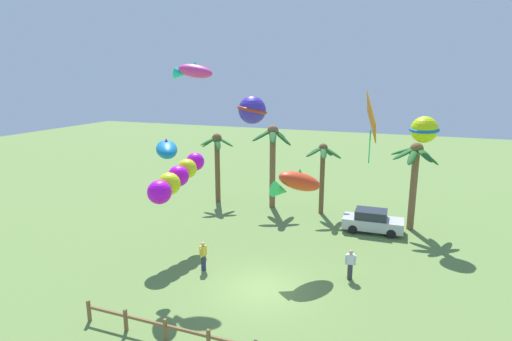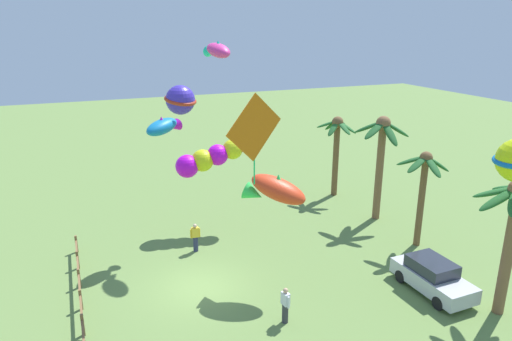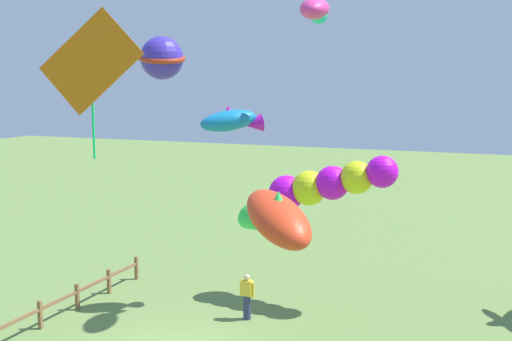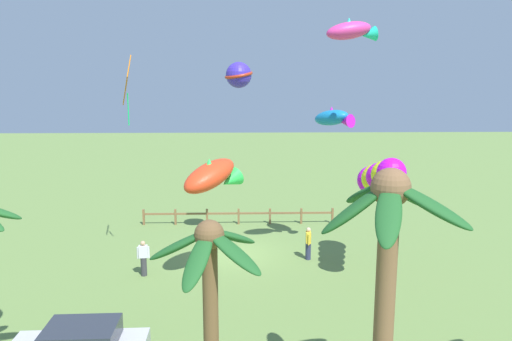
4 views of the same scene
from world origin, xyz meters
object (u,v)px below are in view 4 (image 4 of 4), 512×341
(palm_tree_1, at_px, (210,281))
(kite_tube_4, at_px, (379,177))
(kite_diamond_5, at_px, (127,81))
(kite_ball_6, at_px, (239,75))
(spectator_1, at_px, (143,258))
(palm_tree_3, at_px, (388,249))
(kite_fish_2, at_px, (213,176))
(spectator_0, at_px, (308,243))
(kite_fish_1, at_px, (333,118))
(kite_fish_0, at_px, (352,31))

(palm_tree_1, xyz_separation_m, kite_tube_4, (-6.58, -9.59, 0.47))
(kite_diamond_5, bearing_deg, kite_ball_6, -165.20)
(spectator_1, height_order, kite_diamond_5, kite_diamond_5)
(palm_tree_1, height_order, palm_tree_3, palm_tree_3)
(kite_tube_4, bearing_deg, palm_tree_1, 55.55)
(kite_tube_4, xyz_separation_m, kite_diamond_5, (10.94, -1.85, 4.02))
(palm_tree_1, distance_m, kite_fish_2, 8.94)
(spectator_0, height_order, kite_tube_4, kite_tube_4)
(spectator_1, height_order, kite_fish_1, kite_fish_1)
(kite_fish_2, bearing_deg, kite_diamond_5, -33.19)
(palm_tree_1, bearing_deg, kite_fish_1, -112.01)
(kite_fish_1, bearing_deg, spectator_1, 18.17)
(palm_tree_1, relative_size, kite_tube_4, 1.11)
(palm_tree_3, distance_m, spectator_1, 13.10)
(spectator_0, relative_size, kite_ball_6, 0.85)
(palm_tree_1, bearing_deg, kite_fish_0, -118.20)
(spectator_1, height_order, kite_fish_0, kite_fish_0)
(kite_tube_4, distance_m, kite_diamond_5, 11.81)
(spectator_1, bearing_deg, spectator_0, -166.76)
(kite_tube_4, bearing_deg, kite_fish_2, 5.59)
(palm_tree_1, height_order, spectator_0, palm_tree_1)
(kite_fish_1, relative_size, kite_fish_2, 0.78)
(kite_fish_0, bearing_deg, spectator_1, -0.82)
(spectator_0, xyz_separation_m, kite_tube_4, (-2.71, 1.96, 3.59))
(palm_tree_3, distance_m, kite_fish_2, 10.09)
(kite_fish_1, relative_size, kite_ball_6, 1.27)
(kite_diamond_5, distance_m, kite_ball_6, 5.12)
(palm_tree_3, relative_size, kite_ball_6, 3.52)
(kite_fish_0, distance_m, kite_fish_2, 8.14)
(palm_tree_3, height_order, spectator_0, palm_tree_3)
(palm_tree_1, xyz_separation_m, kite_ball_6, (-0.58, -12.75, 4.80))
(palm_tree_1, distance_m, kite_ball_6, 13.63)
(kite_fish_2, height_order, kite_tube_4, kite_tube_4)
(spectator_0, bearing_deg, kite_diamond_5, 0.78)
(spectator_1, relative_size, kite_ball_6, 0.85)
(spectator_0, distance_m, kite_fish_0, 9.89)
(palm_tree_1, bearing_deg, kite_tube_4, -124.45)
(kite_fish_0, bearing_deg, kite_fish_2, 7.69)
(kite_fish_0, xyz_separation_m, kite_diamond_5, (9.55, -1.78, -2.00))
(kite_fish_2, bearing_deg, kite_fish_0, -172.31)
(kite_fish_1, xyz_separation_m, kite_ball_6, (4.54, -0.09, 2.02))
(kite_fish_1, distance_m, kite_ball_6, 4.97)
(kite_fish_0, relative_size, kite_tube_4, 0.47)
(palm_tree_3, relative_size, spectator_0, 4.11)
(palm_tree_1, xyz_separation_m, kite_fish_2, (0.48, -8.90, 0.70))
(spectator_1, distance_m, kite_ball_6, 9.44)
(spectator_0, xyz_separation_m, spectator_1, (7.49, 1.76, 0.00))
(palm_tree_3, distance_m, kite_fish_1, 13.02)
(kite_fish_1, xyz_separation_m, kite_fish_2, (5.60, 3.76, -2.08))
(kite_tube_4, height_order, kite_diamond_5, kite_diamond_5)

